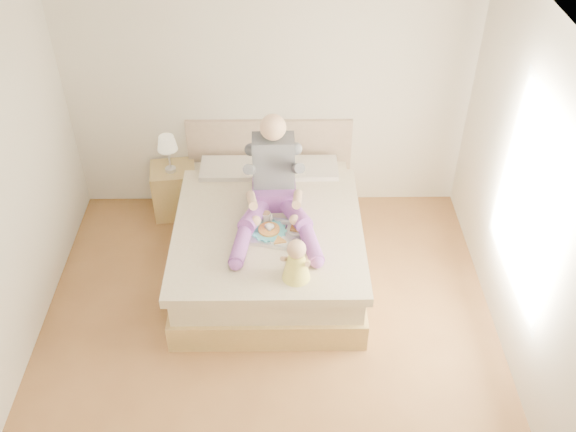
{
  "coord_description": "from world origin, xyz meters",
  "views": [
    {
      "loc": [
        0.13,
        -3.55,
        4.31
      ],
      "look_at": [
        0.18,
        0.84,
        0.76
      ],
      "focal_mm": 40.0,
      "sensor_mm": 36.0,
      "label": 1
    }
  ],
  "objects_px": {
    "nightstand": "(175,190)",
    "baby": "(297,262)",
    "adult": "(274,188)",
    "tray": "(280,231)",
    "bed": "(269,236)"
  },
  "relations": [
    {
      "from": "adult",
      "to": "baby",
      "type": "height_order",
      "value": "adult"
    },
    {
      "from": "adult",
      "to": "tray",
      "type": "xyz_separation_m",
      "value": [
        0.05,
        -0.32,
        -0.25
      ]
    },
    {
      "from": "tray",
      "to": "adult",
      "type": "bearing_deg",
      "value": 111.62
    },
    {
      "from": "baby",
      "to": "nightstand",
      "type": "bearing_deg",
      "value": 145.22
    },
    {
      "from": "nightstand",
      "to": "tray",
      "type": "height_order",
      "value": "tray"
    },
    {
      "from": "nightstand",
      "to": "baby",
      "type": "distance_m",
      "value": 2.12
    },
    {
      "from": "nightstand",
      "to": "tray",
      "type": "relative_size",
      "value": 0.99
    },
    {
      "from": "nightstand",
      "to": "baby",
      "type": "height_order",
      "value": "baby"
    },
    {
      "from": "nightstand",
      "to": "adult",
      "type": "xyz_separation_m",
      "value": [
        1.06,
        -0.8,
        0.61
      ]
    },
    {
      "from": "nightstand",
      "to": "baby",
      "type": "bearing_deg",
      "value": -60.52
    },
    {
      "from": "adult",
      "to": "baby",
      "type": "distance_m",
      "value": 0.88
    },
    {
      "from": "bed",
      "to": "adult",
      "type": "height_order",
      "value": "adult"
    },
    {
      "from": "bed",
      "to": "baby",
      "type": "relative_size",
      "value": 5.62
    },
    {
      "from": "bed",
      "to": "adult",
      "type": "distance_m",
      "value": 0.57
    },
    {
      "from": "bed",
      "to": "nightstand",
      "type": "bearing_deg",
      "value": 141.48
    }
  ]
}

